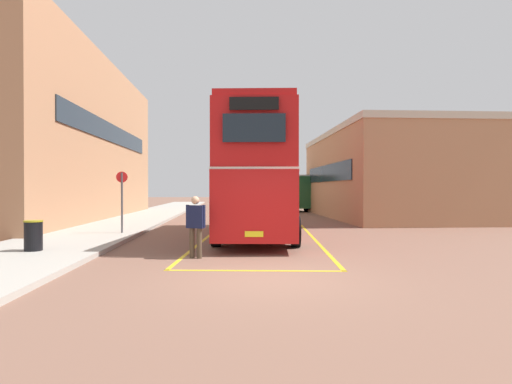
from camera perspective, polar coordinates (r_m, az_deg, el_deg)
The scene contains 10 objects.
ground_plane at distance 23.09m, azimuth -1.42°, elevation -4.24°, with size 135.60×135.60×0.00m, color brown.
sidewalk_left at distance 26.10m, azimuth -16.04°, elevation -3.56°, with size 4.00×57.60×0.14m, color #A39E93.
brick_building_left at distance 27.20m, azimuth -25.20°, elevation 6.53°, with size 5.54×20.91×9.58m.
depot_building_right at distance 28.41m, azimuth 17.86°, elevation 2.35°, with size 8.12×15.06×5.67m.
double_decker_bus at distance 16.21m, azimuth 0.28°, elevation 2.64°, with size 3.47×10.03×4.75m.
single_deck_bus at distance 36.53m, azimuth 4.02°, elevation 0.07°, with size 3.43×9.08×3.02m.
pedestrian_boarding at distance 11.16m, azimuth -8.52°, elevation -4.25°, with size 0.55×0.36×1.70m.
litter_bin at distance 13.14m, azimuth -28.91°, elevation -5.39°, with size 0.51×0.51×0.86m.
bus_stop_sign at distance 16.94m, azimuth -18.40°, elevation -0.49°, with size 0.44×0.11×2.44m.
bay_marking_yellow at distance 14.45m, azimuth 0.45°, elevation -7.06°, with size 5.23×12.21×0.01m.
Camera 1 is at (-0.77, -8.60, 1.90)m, focal length 28.34 mm.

